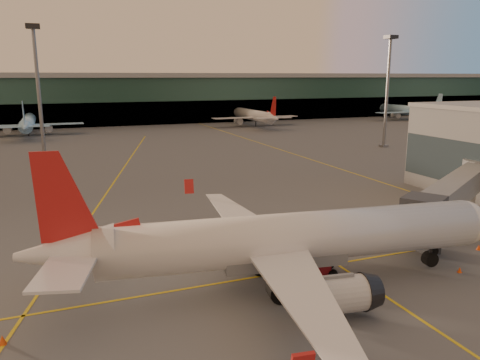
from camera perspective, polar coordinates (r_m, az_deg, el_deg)
name	(u,v)px	position (r m, az deg, el deg)	size (l,w,h in m)	color
ground	(316,297)	(37.32, 9.25, -13.88)	(600.00, 600.00, 0.00)	#4C4F54
taxi_markings	(131,183)	(75.56, -13.20, -0.40)	(100.12, 173.00, 0.01)	gold
terminal	(108,99)	(171.40, -15.79, 9.49)	(400.00, 20.00, 17.60)	#19382D
mast_west_near	(38,85)	(94.59, -23.39, 10.55)	(2.40, 2.40, 25.60)	slate
mast_east_near	(388,83)	(115.99, 17.57, 11.17)	(2.40, 2.40, 25.60)	slate
distant_aircraft_row	(153,130)	(150.16, -10.51, 6.03)	(350.00, 34.00, 13.00)	#97D0FD
main_airplane	(281,241)	(37.42, 4.99, -7.41)	(38.39, 34.73, 11.59)	white
jet_bridge	(460,189)	(58.61, 25.20, -0.98)	(25.31, 16.92, 5.78)	slate
catering_truck	(311,248)	(40.41, 8.63, -8.23)	(5.61, 4.10, 3.99)	#A41721
pushback_tug	(382,223)	(53.83, 16.89, -5.07)	(3.55, 2.06, 1.78)	black
cone_nose	(479,247)	(51.39, 27.09, -7.32)	(0.42, 0.42, 0.54)	#ED480C
cone_tail	(2,340)	(34.46, -26.98, -16.99)	(0.49, 0.49, 0.63)	#ED480C
cone_wing_left	(199,226)	(52.17, -4.99, -5.66)	(0.42, 0.42, 0.53)	#ED480C
cone_fwd	(460,270)	(45.06, 25.21, -9.88)	(0.38, 0.38, 0.48)	#ED480C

